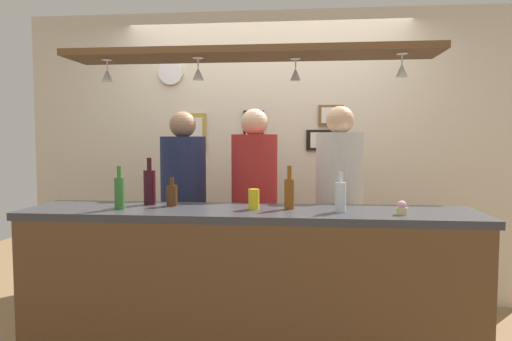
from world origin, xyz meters
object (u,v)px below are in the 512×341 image
at_px(bottle_beer_brown_stubby, 172,195).
at_px(picture_frame_upper_small, 331,115).
at_px(picture_frame_crest, 254,125).
at_px(bottle_soda_clear, 340,196).
at_px(bottle_wine_dark_red, 150,186).
at_px(person_middle_red_shirt, 254,199).
at_px(wall_clock, 171,73).
at_px(bottle_beer_green_import, 119,192).
at_px(person_left_navy_shirt, 184,200).
at_px(drink_can, 254,199).
at_px(cupcake, 402,208).
at_px(person_right_white_patterned_shirt, 339,199).
at_px(picture_frame_lower_pair, 323,140).
at_px(picture_frame_caricature, 192,132).
at_px(bottle_beer_amber_tall, 289,192).

height_order(bottle_beer_brown_stubby, picture_frame_upper_small, picture_frame_upper_small).
height_order(picture_frame_upper_small, picture_frame_crest, picture_frame_upper_small).
bearing_deg(bottle_soda_clear, bottle_wine_dark_red, 171.43).
bearing_deg(person_middle_red_shirt, wall_clock, 139.11).
relative_size(bottle_soda_clear, bottle_beer_green_import, 0.88).
bearing_deg(person_middle_red_shirt, person_left_navy_shirt, 180.00).
relative_size(drink_can, cupcake, 1.56).
relative_size(person_right_white_patterned_shirt, picture_frame_lower_pair, 5.68).
bearing_deg(picture_frame_caricature, bottle_soda_clear, -49.77).
bearing_deg(picture_frame_caricature, person_left_navy_shirt, -81.37).
height_order(picture_frame_lower_pair, picture_frame_caricature, picture_frame_caricature).
distance_m(person_right_white_patterned_shirt, cupcake, 0.83).
relative_size(person_left_navy_shirt, picture_frame_upper_small, 7.60).
bearing_deg(bottle_soda_clear, person_middle_red_shirt, 128.80).
bearing_deg(bottle_wine_dark_red, drink_can, -11.04).
bearing_deg(picture_frame_caricature, cupcake, -44.07).
distance_m(person_middle_red_shirt, bottle_beer_green_import, 1.05).
xyz_separation_m(person_left_navy_shirt, person_right_white_patterned_shirt, (1.16, 0.00, 0.02)).
relative_size(person_right_white_patterned_shirt, picture_frame_upper_small, 7.75).
xyz_separation_m(bottle_beer_brown_stubby, picture_frame_upper_small, (1.06, 1.31, 0.56)).
xyz_separation_m(picture_frame_upper_small, picture_frame_lower_pair, (-0.06, 0.00, -0.22)).
xyz_separation_m(cupcake, picture_frame_upper_small, (-0.31, 1.51, 0.59)).
height_order(bottle_beer_brown_stubby, cupcake, bottle_beer_brown_stubby).
height_order(bottle_wine_dark_red, picture_frame_caricature, picture_frame_caricature).
bearing_deg(cupcake, bottle_beer_brown_stubby, 172.03).
relative_size(person_left_navy_shirt, bottle_beer_amber_tall, 6.43).
distance_m(bottle_beer_amber_tall, wall_clock, 1.98).
bearing_deg(person_middle_red_shirt, drink_can, -84.23).
height_order(bottle_beer_green_import, picture_frame_crest, picture_frame_crest).
bearing_deg(person_middle_red_shirt, bottle_beer_green_import, -134.52).
relative_size(bottle_wine_dark_red, wall_clock, 1.36).
distance_m(person_left_navy_shirt, picture_frame_upper_small, 1.51).
distance_m(person_left_navy_shirt, cupcake, 1.64).
relative_size(person_middle_red_shirt, bottle_wine_dark_red, 5.63).
xyz_separation_m(cupcake, wall_clock, (-1.74, 1.50, 0.98)).
bearing_deg(person_left_navy_shirt, wall_clock, 112.47).
bearing_deg(picture_frame_upper_small, bottle_soda_clear, -91.01).
bearing_deg(drink_can, cupcake, -7.19).
height_order(bottle_soda_clear, picture_frame_crest, picture_frame_crest).
relative_size(person_middle_red_shirt, picture_frame_crest, 6.50).
distance_m(bottle_wine_dark_red, bottle_beer_amber_tall, 0.90).
height_order(person_right_white_patterned_shirt, bottle_wine_dark_red, person_right_white_patterned_shirt).
bearing_deg(bottle_beer_brown_stubby, wall_clock, 106.25).
bearing_deg(picture_frame_crest, picture_frame_upper_small, 0.00).
xyz_separation_m(drink_can, picture_frame_caricature, (-0.72, 1.40, 0.42)).
bearing_deg(drink_can, person_middle_red_shirt, 95.77).
xyz_separation_m(person_left_navy_shirt, bottle_soda_clear, (1.11, -0.71, 0.13)).
bearing_deg(person_left_navy_shirt, bottle_beer_amber_tall, -37.60).
bearing_deg(picture_frame_lower_pair, bottle_wine_dark_red, -132.31).
distance_m(person_right_white_patterned_shirt, bottle_beer_brown_stubby, 1.23).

